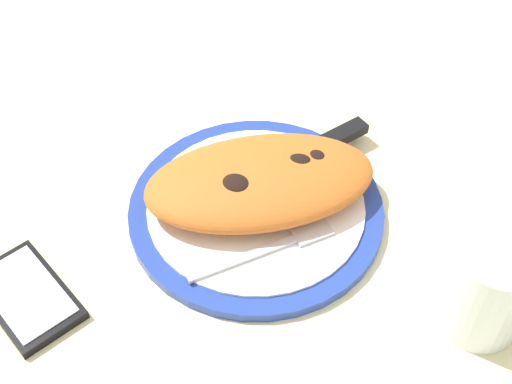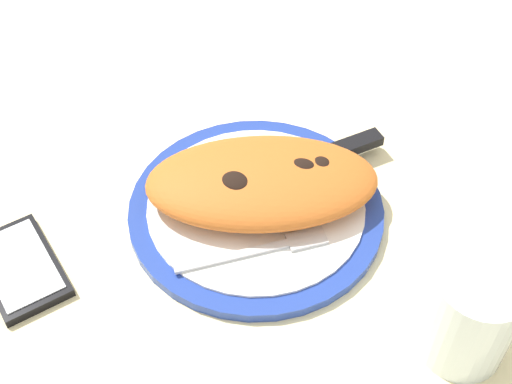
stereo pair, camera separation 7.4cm
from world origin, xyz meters
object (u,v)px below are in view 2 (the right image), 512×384
object	(u,v)px
fork	(266,248)
knife	(316,160)
calzone	(262,182)
water_glass	(469,320)
plate	(256,209)
smartphone	(20,267)

from	to	relation	value
fork	knife	xyz separation A→B (cm)	(7.42, 11.40, 0.30)
calzone	water_glass	bearing A→B (deg)	-51.77
plate	fork	xyz separation A→B (cm)	(0.16, -6.14, 0.99)
calzone	fork	world-z (taller)	calzone
calzone	knife	xyz separation A→B (cm)	(6.77, 4.11, -1.72)
calzone	water_glass	world-z (taller)	water_glass
fork	smartphone	bearing A→B (deg)	175.39
plate	knife	size ratio (longest dim) A/B	1.17
plate	smartphone	xyz separation A→B (cm)	(-24.58, -4.15, -0.15)
calzone	fork	xyz separation A→B (cm)	(-0.65, -7.29, -2.02)
smartphone	water_glass	xyz separation A→B (cm)	(40.96, -14.48, 3.95)
calzone	fork	size ratio (longest dim) A/B	1.63
calzone	smartphone	world-z (taller)	calzone
fork	smartphone	size ratio (longest dim) A/B	1.18
plate	fork	distance (cm)	6.22
calzone	fork	distance (cm)	7.59
fork	knife	bearing A→B (deg)	56.95
calzone	water_glass	distance (cm)	25.19
knife	smartphone	bearing A→B (deg)	-163.70
plate	water_glass	size ratio (longest dim) A/B	2.67
calzone	knife	bearing A→B (deg)	31.26
smartphone	calzone	bearing A→B (deg)	11.78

